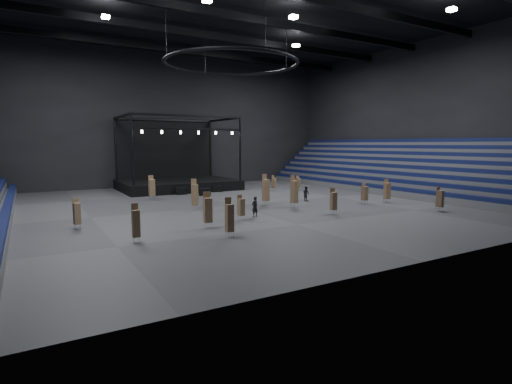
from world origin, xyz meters
TOP-DOWN VIEW (x-y plane):
  - floor at (0.00, 0.00)m, footprint 50.00×50.00m
  - ceiling at (0.00, 0.00)m, footprint 50.00×42.00m
  - wall_back at (0.00, 21.00)m, footprint 50.00×0.20m
  - wall_front at (0.00, -21.00)m, footprint 50.00×0.20m
  - wall_right at (25.00, 0.00)m, footprint 0.20×42.00m
  - bleachers_right at (22.94, 0.00)m, footprint 7.20×40.00m
  - stage at (0.00, 16.24)m, footprint 14.00×10.00m
  - truss_ring at (-0.00, 0.00)m, footprint 12.30×12.30m
  - roof_girders at (0.00, -0.00)m, footprint 49.00×30.35m
  - floodlights at (0.00, -4.00)m, footprint 28.60×16.60m
  - flight_case_left at (-1.44, 10.26)m, footprint 1.25×0.69m
  - flight_case_mid at (0.62, 8.17)m, footprint 1.32×0.82m
  - flight_case_right at (3.29, 10.50)m, footprint 1.25×0.90m
  - chair_stack_0 at (13.85, -6.20)m, footprint 0.61×0.61m
  - chair_stack_1 at (-5.98, -11.55)m, footprint 0.45×0.45m
  - chair_stack_2 at (11.28, -5.76)m, footprint 0.49×0.49m
  - chair_stack_3 at (-2.73, -6.92)m, footprint 0.50×0.50m
  - chair_stack_4 at (12.39, 6.53)m, footprint 0.44×0.44m
  - chair_stack_5 at (-4.04, -0.76)m, footprint 0.51×0.51m
  - chair_stack_6 at (-5.56, 7.41)m, footprint 0.57×0.57m
  - chair_stack_7 at (4.26, -4.04)m, footprint 0.63×0.63m
  - chair_stack_8 at (5.06, -8.44)m, footprint 0.53×0.53m
  - chair_stack_9 at (13.83, -11.99)m, footprint 0.58×0.58m
  - chair_stack_10 at (-13.88, -4.20)m, footprint 0.49×0.49m
  - chair_stack_11 at (9.76, 8.01)m, footprint 0.55×0.55m
  - chair_stack_12 at (2.70, -1.63)m, footprint 0.62×0.62m
  - chair_stack_13 at (-11.31, -10.03)m, footprint 0.42×0.42m
  - chair_stack_14 at (-6.10, -8.44)m, footprint 0.59×0.59m
  - man_center at (-1.07, -6.13)m, footprint 0.66×0.51m
  - crew_member at (7.98, -0.90)m, footprint 0.58×0.73m

SIDE VIEW (x-z plane):
  - floor at x=0.00m, z-range 0.00..0.00m
  - flight_case_right at x=3.29m, z-range 0.00..0.75m
  - flight_case_left at x=-1.44m, z-range 0.00..0.81m
  - flight_case_mid at x=0.62m, z-range 0.00..0.82m
  - crew_member at x=7.98m, z-range 0.00..1.47m
  - man_center at x=-1.07m, z-range 0.00..1.62m
  - chair_stack_4 at x=12.39m, z-range 0.06..1.95m
  - chair_stack_11 at x=9.76m, z-range 0.06..1.99m
  - chair_stack_3 at x=-2.73m, z-range 0.07..2.02m
  - chair_stack_10 at x=-13.88m, z-range 0.04..2.18m
  - chair_stack_2 at x=11.28m, z-range 0.07..2.14m
  - chair_stack_8 at x=5.06m, z-range 0.05..2.23m
  - chair_stack_9 at x=13.83m, z-range 0.07..2.23m
  - chair_stack_13 at x=-11.31m, z-range 0.02..2.35m
  - chair_stack_0 at x=13.85m, z-range 0.06..2.43m
  - chair_stack_1 at x=-5.98m, z-range 0.02..2.52m
  - chair_stack_14 at x=-6.10m, z-range 0.06..2.58m
  - chair_stack_6 at x=-5.56m, z-range 0.06..2.62m
  - chair_stack_5 at x=-4.04m, z-range 0.02..2.77m
  - stage at x=0.00m, z-range -3.15..6.05m
  - chair_stack_7 at x=4.26m, z-range 0.03..3.00m
  - chair_stack_12 at x=2.70m, z-range 0.02..3.01m
  - bleachers_right at x=22.94m, z-range -1.47..4.93m
  - wall_back at x=0.00m, z-range 0.00..18.00m
  - wall_front at x=0.00m, z-range 0.00..18.00m
  - wall_right at x=25.00m, z-range 0.00..18.00m
  - truss_ring at x=0.00m, z-range 10.43..15.58m
  - floodlights at x=0.00m, z-range 16.48..16.73m
  - roof_girders at x=0.00m, z-range 16.85..17.55m
  - ceiling at x=0.00m, z-range 17.90..18.10m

